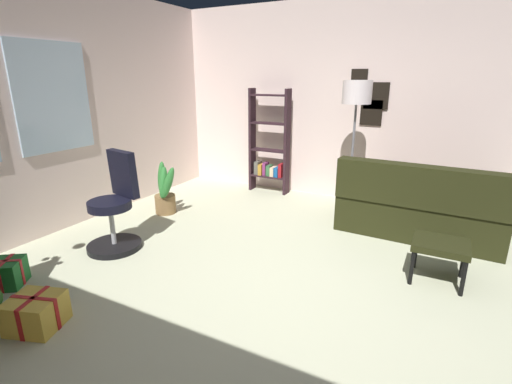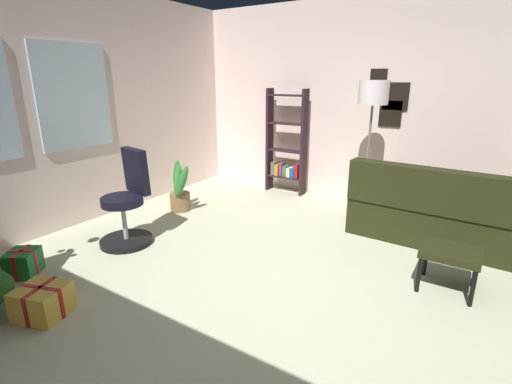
% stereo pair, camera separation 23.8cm
% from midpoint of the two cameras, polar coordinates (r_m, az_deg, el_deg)
% --- Properties ---
extents(ground_plane, '(5.60, 6.11, 0.10)m').
position_cam_midpoint_polar(ground_plane, '(3.30, 4.45, -16.21)').
color(ground_plane, beige).
extents(wall_back_with_windows, '(5.60, 0.12, 2.81)m').
position_cam_midpoint_polar(wall_back_with_windows, '(4.88, -31.59, 10.55)').
color(wall_back_with_windows, silver).
rests_on(wall_back_with_windows, ground_plane).
extents(wall_right_with_frames, '(0.12, 6.11, 2.81)m').
position_cam_midpoint_polar(wall_right_with_frames, '(5.51, 16.91, 12.75)').
color(wall_right_with_frames, silver).
rests_on(wall_right_with_frames, ground_plane).
extents(couch, '(1.59, 1.83, 0.88)m').
position_cam_midpoint_polar(couch, '(4.80, 23.60, -1.99)').
color(couch, black).
rests_on(couch, ground_plane).
extents(footstool, '(0.40, 0.46, 0.38)m').
position_cam_midpoint_polar(footstool, '(3.64, 24.74, -7.76)').
color(footstool, black).
rests_on(footstool, ground_plane).
extents(gift_box_green, '(0.36, 0.35, 0.24)m').
position_cam_midpoint_polar(gift_box_green, '(4.06, -35.21, -10.15)').
color(gift_box_green, '#1E722D').
rests_on(gift_box_green, ground_plane).
extents(gift_box_gold, '(0.41, 0.43, 0.25)m').
position_cam_midpoint_polar(gift_box_gold, '(3.33, -32.51, -15.36)').
color(gift_box_gold, gold).
rests_on(gift_box_gold, ground_plane).
extents(office_chair, '(0.56, 0.56, 1.04)m').
position_cam_midpoint_polar(office_chair, '(4.24, -22.24, -2.73)').
color(office_chair, black).
rests_on(office_chair, ground_plane).
extents(bookshelf, '(0.18, 0.64, 1.60)m').
position_cam_midpoint_polar(bookshelf, '(5.84, 0.86, 6.70)').
color(bookshelf, black).
rests_on(bookshelf, ground_plane).
extents(floor_lamp, '(0.35, 0.35, 1.73)m').
position_cam_midpoint_polar(floor_lamp, '(4.82, 13.72, 13.17)').
color(floor_lamp, slate).
rests_on(floor_lamp, ground_plane).
extents(potted_plant, '(0.34, 0.44, 0.70)m').
position_cam_midpoint_polar(potted_plant, '(5.12, -15.06, -0.42)').
color(potted_plant, olive).
rests_on(potted_plant, ground_plane).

